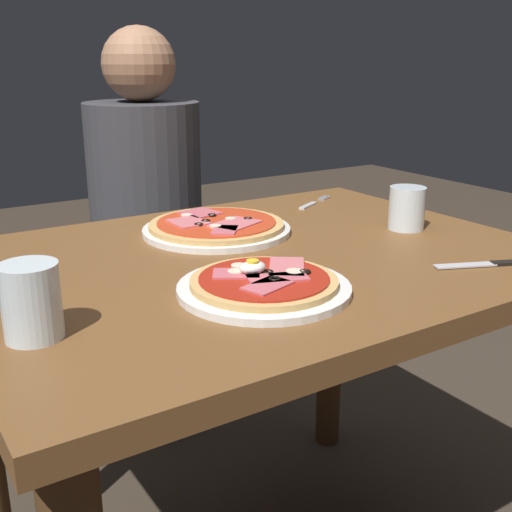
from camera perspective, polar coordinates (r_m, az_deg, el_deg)
name	(u,v)px	position (r m, az deg, el deg)	size (l,w,h in m)	color
dining_table	(258,320)	(1.22, 0.20, -5.74)	(1.05, 0.80, 0.75)	brown
pizza_foreground	(264,285)	(0.99, 0.72, -2.59)	(0.27, 0.27, 0.05)	white
pizza_across_left	(216,227)	(1.32, -3.56, 2.59)	(0.30, 0.30, 0.03)	white
water_glass_near	(32,306)	(0.87, -19.42, -4.23)	(0.08, 0.08, 0.10)	silver
water_glass_far	(407,211)	(1.38, 13.33, 3.95)	(0.08, 0.08, 0.09)	silver
fork	(313,203)	(1.58, 5.13, 4.72)	(0.15, 0.09, 0.00)	silver
knife	(495,264)	(1.19, 20.62, -0.64)	(0.19, 0.09, 0.01)	silver
diner_person	(149,248)	(1.90, -9.59, 0.69)	(0.32, 0.32, 1.18)	black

